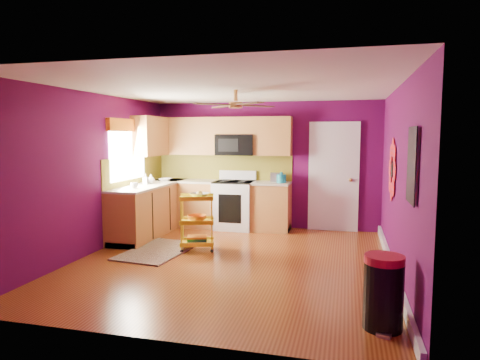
# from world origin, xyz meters

# --- Properties ---
(ground) EXTENTS (5.00, 5.00, 0.00)m
(ground) POSITION_xyz_m (0.00, 0.00, 0.00)
(ground) COLOR #6A2F10
(ground) RESTS_ON ground
(room_envelope) EXTENTS (4.54, 5.04, 2.52)m
(room_envelope) POSITION_xyz_m (0.03, 0.00, 1.63)
(room_envelope) COLOR #530945
(room_envelope) RESTS_ON ground
(lower_cabinets) EXTENTS (2.81, 2.31, 0.94)m
(lower_cabinets) POSITION_xyz_m (-1.35, 1.82, 0.43)
(lower_cabinets) COLOR #9B602A
(lower_cabinets) RESTS_ON ground
(electric_range) EXTENTS (0.76, 0.66, 1.13)m
(electric_range) POSITION_xyz_m (-0.55, 2.17, 0.48)
(electric_range) COLOR white
(electric_range) RESTS_ON ground
(upper_cabinetry) EXTENTS (2.80, 2.30, 1.26)m
(upper_cabinetry) POSITION_xyz_m (-1.24, 2.17, 1.80)
(upper_cabinetry) COLOR #9B602A
(upper_cabinetry) RESTS_ON ground
(left_window) EXTENTS (0.08, 1.35, 1.08)m
(left_window) POSITION_xyz_m (-2.22, 1.05, 1.74)
(left_window) COLOR white
(left_window) RESTS_ON ground
(panel_door) EXTENTS (0.95, 0.11, 2.15)m
(panel_door) POSITION_xyz_m (1.35, 2.47, 1.02)
(panel_door) COLOR white
(panel_door) RESTS_ON ground
(right_wall_art) EXTENTS (0.04, 2.74, 1.04)m
(right_wall_art) POSITION_xyz_m (2.23, -0.34, 1.44)
(right_wall_art) COLOR black
(right_wall_art) RESTS_ON ground
(ceiling_fan) EXTENTS (1.01, 1.01, 0.26)m
(ceiling_fan) POSITION_xyz_m (0.00, 0.20, 2.29)
(ceiling_fan) COLOR #BF8C3F
(ceiling_fan) RESTS_ON ground
(shag_rug) EXTENTS (1.01, 1.49, 0.02)m
(shag_rug) POSITION_xyz_m (-1.29, 0.23, 0.01)
(shag_rug) COLOR black
(shag_rug) RESTS_ON ground
(rolling_cart) EXTENTS (0.63, 0.53, 0.97)m
(rolling_cart) POSITION_xyz_m (-0.70, 0.46, 0.50)
(rolling_cart) COLOR yellow
(rolling_cart) RESTS_ON ground
(trash_can) EXTENTS (0.47, 0.47, 0.72)m
(trash_can) POSITION_xyz_m (1.96, -1.75, 0.36)
(trash_can) COLOR black
(trash_can) RESTS_ON ground
(teal_kettle) EXTENTS (0.18, 0.18, 0.21)m
(teal_kettle) POSITION_xyz_m (0.39, 2.16, 1.02)
(teal_kettle) COLOR teal
(teal_kettle) RESTS_ON lower_cabinets
(toaster) EXTENTS (0.22, 0.15, 0.18)m
(toaster) POSITION_xyz_m (0.27, 2.30, 1.03)
(toaster) COLOR beige
(toaster) RESTS_ON lower_cabinets
(soap_bottle_a) EXTENTS (0.09, 0.09, 0.20)m
(soap_bottle_a) POSITION_xyz_m (-2.00, 1.28, 1.04)
(soap_bottle_a) COLOR #EA3F72
(soap_bottle_a) RESTS_ON lower_cabinets
(soap_bottle_b) EXTENTS (0.14, 0.14, 0.18)m
(soap_bottle_b) POSITION_xyz_m (-1.97, 1.45, 1.03)
(soap_bottle_b) COLOR white
(soap_bottle_b) RESTS_ON lower_cabinets
(counter_dish) EXTENTS (0.24, 0.24, 0.06)m
(counter_dish) POSITION_xyz_m (-1.89, 1.90, 0.97)
(counter_dish) COLOR white
(counter_dish) RESTS_ON lower_cabinets
(counter_cup) EXTENTS (0.12, 0.12, 0.10)m
(counter_cup) POSITION_xyz_m (-1.93, 0.71, 0.99)
(counter_cup) COLOR white
(counter_cup) RESTS_ON lower_cabinets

